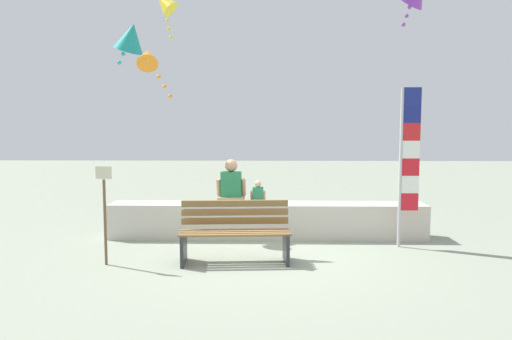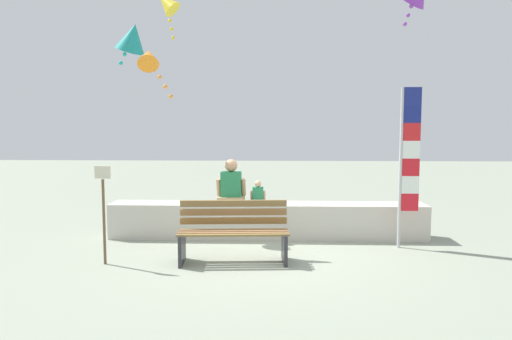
# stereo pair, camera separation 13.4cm
# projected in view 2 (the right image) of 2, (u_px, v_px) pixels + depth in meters

# --- Properties ---
(ground_plane) EXTENTS (40.00, 40.00, 0.00)m
(ground_plane) POSITION_uv_depth(u_px,v_px,m) (266.00, 253.00, 7.47)
(ground_plane) COLOR gray
(seawall_ledge) EXTENTS (5.63, 0.61, 0.62)m
(seawall_ledge) POSITION_uv_depth(u_px,v_px,m) (267.00, 220.00, 8.51)
(seawall_ledge) COLOR beige
(seawall_ledge) RESTS_ON ground
(park_bench) EXTENTS (1.65, 0.71, 0.88)m
(park_bench) POSITION_uv_depth(u_px,v_px,m) (233.00, 234.00, 6.98)
(park_bench) COLOR olive
(park_bench) RESTS_ON ground
(person_adult) EXTENTS (0.52, 0.38, 0.80)m
(person_adult) POSITION_uv_depth(u_px,v_px,m) (231.00, 186.00, 8.43)
(person_adult) COLOR tan
(person_adult) RESTS_ON seawall_ledge
(person_child) EXTENTS (0.27, 0.20, 0.42)m
(person_child) POSITION_uv_depth(u_px,v_px,m) (258.00, 195.00, 8.42)
(person_child) COLOR brown
(person_child) RESTS_ON seawall_ledge
(flag_banner) EXTENTS (0.33, 0.05, 2.62)m
(flag_banner) POSITION_uv_depth(u_px,v_px,m) (407.00, 158.00, 7.68)
(flag_banner) COLOR #B7B7BC
(flag_banner) RESTS_ON ground
(kite_orange) EXTENTS (0.68, 0.64, 1.05)m
(kite_orange) POSITION_uv_depth(u_px,v_px,m) (149.00, 58.00, 8.82)
(kite_orange) COLOR orange
(kite_yellow) EXTENTS (0.69, 0.70, 1.08)m
(kite_yellow) POSITION_uv_depth(u_px,v_px,m) (166.00, 3.00, 11.02)
(kite_yellow) COLOR yellow
(kite_teal) EXTENTS (0.97, 0.93, 0.94)m
(kite_teal) POSITION_uv_depth(u_px,v_px,m) (132.00, 38.00, 9.57)
(kite_teal) COLOR teal
(sign_post) EXTENTS (0.24, 0.06, 1.43)m
(sign_post) POSITION_uv_depth(u_px,v_px,m) (104.00, 207.00, 6.80)
(sign_post) COLOR brown
(sign_post) RESTS_ON ground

